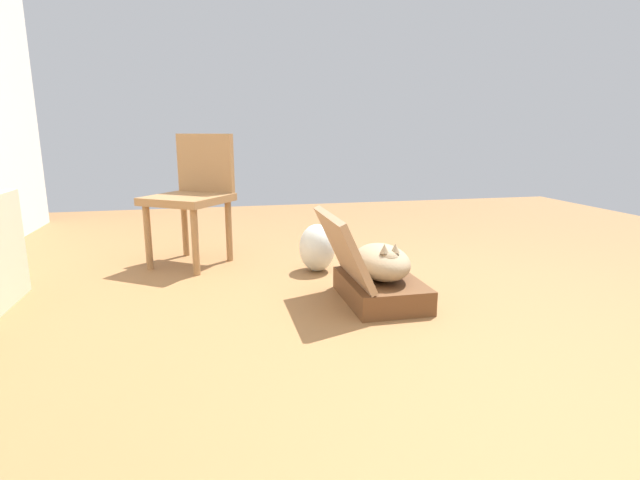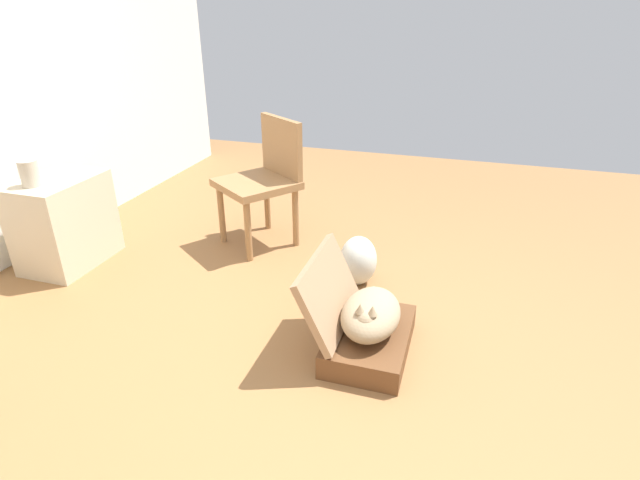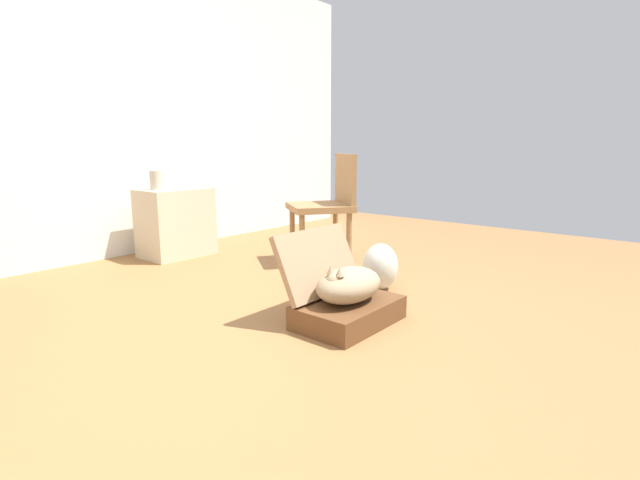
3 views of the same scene
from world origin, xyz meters
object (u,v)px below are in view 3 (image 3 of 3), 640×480
(side_table, at_px, (176,222))
(chair, at_px, (328,202))
(cat, at_px, (348,285))
(vase_tall, at_px, (156,180))
(suitcase_base, at_px, (348,312))
(plastic_bag_white, at_px, (380,267))

(side_table, bearing_deg, chair, -58.40)
(cat, height_order, vase_tall, vase_tall)
(cat, bearing_deg, suitcase_base, -4.32)
(plastic_bag_white, height_order, chair, chair)
(cat, xyz_separation_m, side_table, (0.34, 2.09, 0.07))
(suitcase_base, distance_m, chair, 1.47)
(suitcase_base, height_order, side_table, side_table)
(plastic_bag_white, bearing_deg, vase_tall, 102.81)
(chair, bearing_deg, side_table, -113.15)
(chair, bearing_deg, cat, -11.57)
(vase_tall, bearing_deg, chair, -54.04)
(plastic_bag_white, distance_m, side_table, 1.91)
(suitcase_base, distance_m, side_table, 2.13)
(cat, xyz_separation_m, vase_tall, (0.20, 2.11, 0.44))
(cat, height_order, plastic_bag_white, cat)
(side_table, bearing_deg, suitcase_base, -99.25)
(suitcase_base, relative_size, vase_tall, 3.61)
(vase_tall, bearing_deg, suitcase_base, -95.39)
(plastic_bag_white, xyz_separation_m, chair, (0.40, 0.76, 0.33))
(side_table, height_order, vase_tall, vase_tall)
(cat, relative_size, side_table, 0.87)
(chair, bearing_deg, suitcase_base, -11.42)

